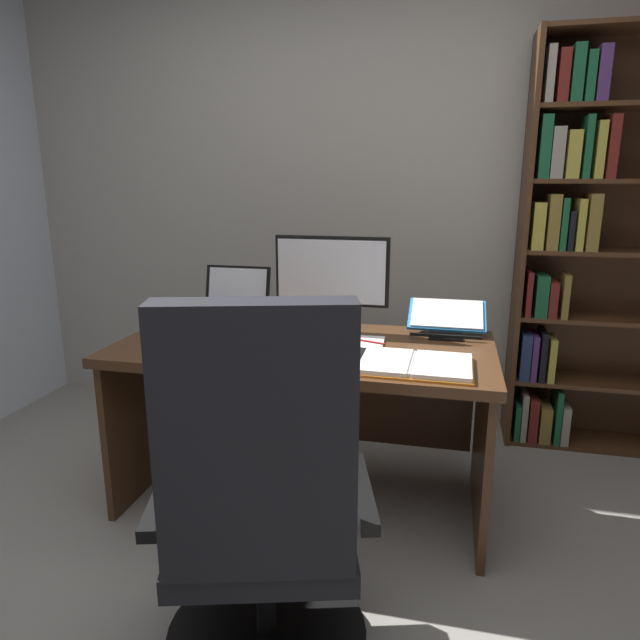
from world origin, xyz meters
TOP-DOWN VIEW (x-y plane):
  - wall_back at (0.00, 1.94)m, footprint 4.67×0.12m
  - desk at (-0.08, 0.94)m, footprint 1.54×0.76m
  - bookshelf at (1.17, 1.73)m, footprint 0.91×0.27m
  - office_chair at (0.03, -0.03)m, footprint 0.69×0.60m
  - monitor at (-0.02, 1.12)m, footprint 0.51×0.16m
  - laptop at (-0.51, 1.12)m, footprint 0.32×0.31m
  - keyboard at (-0.02, 0.71)m, footprint 0.42×0.15m
  - computer_mouse at (-0.32, 0.71)m, footprint 0.06×0.10m
  - reading_stand_with_book at (0.49, 1.17)m, footprint 0.33×0.26m
  - open_binder at (0.37, 0.66)m, footprint 0.44×0.31m
  - notepad at (0.17, 0.91)m, footprint 0.16×0.22m
  - pen at (0.19, 0.91)m, footprint 0.14×0.05m

SIDE VIEW (x-z plane):
  - office_chair at x=0.03m, z-range -0.08..1.02m
  - desk at x=-0.08m, z-range 0.16..0.87m
  - notepad at x=0.17m, z-range 0.71..0.72m
  - open_binder at x=0.37m, z-range 0.71..0.74m
  - keyboard at x=-0.02m, z-range 0.71..0.74m
  - pen at x=0.19m, z-range 0.72..0.73m
  - computer_mouse at x=-0.32m, z-range 0.71..0.75m
  - laptop at x=-0.51m, z-range 0.64..0.89m
  - reading_stand_with_book at x=0.49m, z-range 0.71..0.84m
  - monitor at x=-0.02m, z-range 0.72..1.13m
  - bookshelf at x=1.17m, z-range 0.02..2.07m
  - wall_back at x=0.00m, z-range 0.00..2.57m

